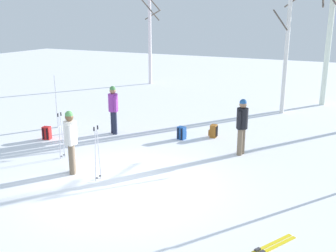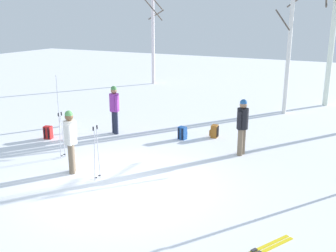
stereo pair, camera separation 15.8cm
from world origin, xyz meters
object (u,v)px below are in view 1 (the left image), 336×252
at_px(person_2, 113,107).
at_px(ski_pair_planted_0, 56,102).
at_px(birch_tree_2, 331,23).
at_px(person_1, 242,123).
at_px(backpack_1, 182,133).
at_px(ski_poles_1, 61,134).
at_px(birch_tree_1, 287,41).
at_px(person_0, 71,138).
at_px(backpack_2, 47,133).
at_px(ski_pair_lying_0, 261,251).
at_px(water_bottle_0, 70,130).
at_px(birch_tree_0, 150,27).
at_px(ski_poles_0, 97,152).
at_px(backpack_0, 213,131).

relative_size(person_2, ski_pair_planted_0, 0.86).
bearing_deg(birch_tree_2, person_1, -100.33).
xyz_separation_m(person_1, backpack_1, (-2.23, 0.59, -0.77)).
distance_m(ski_poles_1, birch_tree_1, 10.02).
relative_size(person_0, backpack_2, 3.90).
relative_size(ski_pair_lying_0, backpack_1, 3.66).
distance_m(person_1, water_bottle_0, 6.20).
bearing_deg(backpack_2, birch_tree_0, 100.76).
distance_m(ski_pair_lying_0, ski_poles_0, 4.81).
bearing_deg(ski_poles_0, person_1, 51.73).
bearing_deg(person_0, backpack_1, 70.62).
relative_size(ski_pair_planted_0, birch_tree_1, 0.34).
xyz_separation_m(person_1, ski_poles_1, (-4.66, -2.64, -0.24)).
bearing_deg(person_0, birch_tree_0, 110.07).
bearing_deg(birch_tree_1, ski_pair_planted_0, -139.56).
height_order(person_2, ski_pair_planted_0, ski_pair_planted_0).
bearing_deg(backpack_2, birch_tree_1, 48.48).
xyz_separation_m(birch_tree_0, birch_tree_1, (8.62, -4.05, -0.32)).
relative_size(ski_poles_0, water_bottle_0, 6.04).
height_order(ski_poles_0, water_bottle_0, ski_poles_0).
xyz_separation_m(ski_pair_lying_0, birch_tree_1, (-1.69, 10.72, 3.03)).
bearing_deg(birch_tree_0, person_2, -68.55).
bearing_deg(backpack_0, water_bottle_0, -159.57).
xyz_separation_m(person_2, birch_tree_1, (4.77, 5.74, 2.06)).
distance_m(person_1, birch_tree_1, 6.22).
height_order(person_1, ski_pair_planted_0, ski_pair_planted_0).
relative_size(ski_pair_lying_0, backpack_2, 3.66).
bearing_deg(backpack_0, birch_tree_0, 129.68).
relative_size(person_1, backpack_1, 3.90).
height_order(person_1, backpack_2, person_1).
height_order(ski_pair_planted_0, water_bottle_0, ski_pair_planted_0).
bearing_deg(backpack_0, backpack_2, -151.71).
relative_size(ski_poles_1, birch_tree_0, 0.20).
relative_size(person_1, birch_tree_2, 0.23).
height_order(backpack_2, birch_tree_2, birch_tree_2).
height_order(ski_pair_lying_0, backpack_1, backpack_1).
relative_size(ski_pair_planted_0, backpack_1, 4.51).
relative_size(water_bottle_0, birch_tree_1, 0.04).
height_order(person_1, ski_pair_lying_0, person_1).
bearing_deg(birch_tree_1, backpack_1, -113.85).
relative_size(backpack_0, birch_tree_1, 0.07).
xyz_separation_m(backpack_0, birch_tree_0, (-7.17, 8.64, 3.14)).
height_order(person_2, birch_tree_2, birch_tree_2).
xyz_separation_m(person_2, backpack_1, (2.43, 0.46, -0.77)).
xyz_separation_m(backpack_1, birch_tree_0, (-6.28, 9.33, 3.14)).
xyz_separation_m(ski_poles_0, backpack_0, (1.42, 4.76, -0.55)).
bearing_deg(ski_poles_0, ski_pair_lying_0, -16.67).
relative_size(backpack_2, birch_tree_1, 0.07).
bearing_deg(person_2, ski_pair_planted_0, -172.67).
distance_m(ski_pair_planted_0, ski_poles_1, 3.40).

